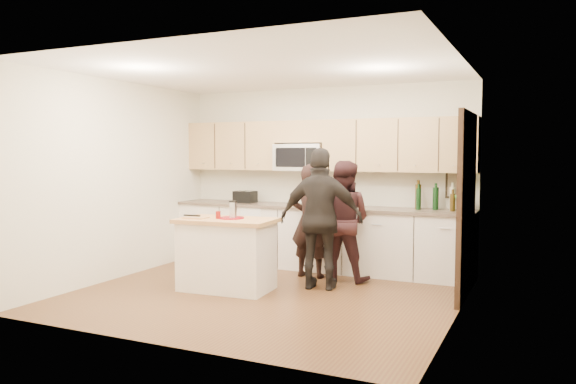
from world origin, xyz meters
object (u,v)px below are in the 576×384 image
at_px(woman_left, 310,221).
at_px(woman_center, 343,221).
at_px(toaster, 245,197).
at_px(woman_right, 321,219).
at_px(island, 227,254).

xyz_separation_m(woman_left, woman_center, (0.47, 0.00, 0.02)).
relative_size(toaster, woman_right, 0.18).
bearing_deg(woman_center, toaster, -17.29).
relative_size(island, woman_right, 0.70).
xyz_separation_m(toaster, woman_center, (1.80, -0.54, -0.22)).
height_order(island, woman_center, woman_center).
bearing_deg(woman_center, woman_left, -0.58).
xyz_separation_m(woman_left, woman_right, (0.39, -0.57, 0.11)).
relative_size(island, toaster, 3.90).
distance_m(toaster, woman_left, 1.45).
distance_m(island, woman_center, 1.64).
bearing_deg(woman_left, toaster, -23.17).
bearing_deg(toaster, woman_right, -33.01).
bearing_deg(woman_right, island, 16.93).
relative_size(island, woman_center, 0.77).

